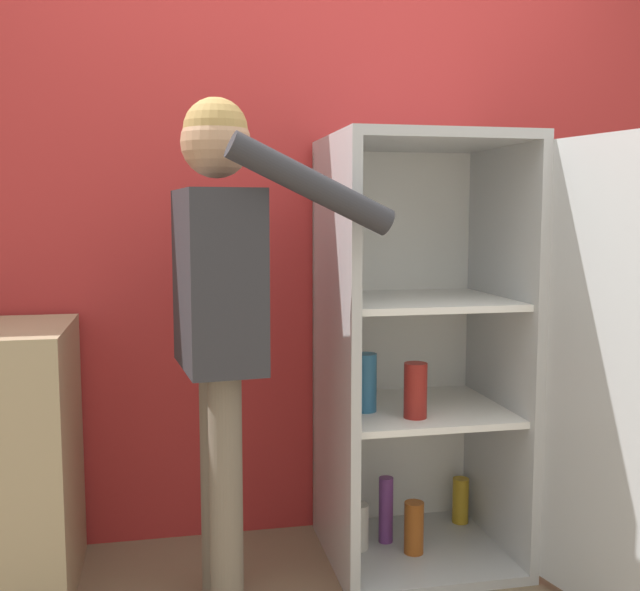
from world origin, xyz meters
TOP-DOWN VIEW (x-y plane):
  - wall_back at (0.00, 0.98)m, footprint 7.00×0.06m
  - refrigerator at (0.46, 0.51)m, footprint 0.89×1.31m
  - person at (-0.39, 0.40)m, footprint 0.67×0.55m

SIDE VIEW (x-z plane):
  - refrigerator at x=0.46m, z-range -0.01..1.57m
  - person at x=-0.39m, z-range 0.23..1.90m
  - wall_back at x=0.00m, z-range 0.00..2.55m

